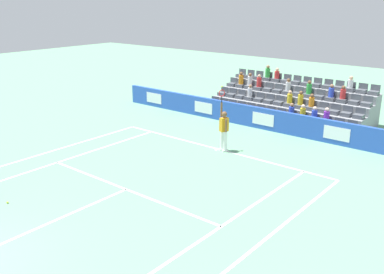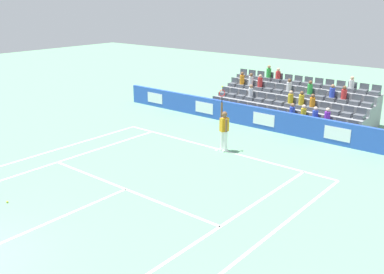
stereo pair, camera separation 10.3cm
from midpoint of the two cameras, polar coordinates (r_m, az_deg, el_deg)
name	(u,v)px [view 1 (the left image)]	position (r m, az deg, el deg)	size (l,w,h in m)	color
line_baseline	(218,149)	(19.42, 3.25, -1.58)	(10.97, 0.10, 0.01)	white
line_service	(126,189)	(15.63, -8.79, -6.76)	(8.23, 0.10, 0.01)	white
line_centre_service	(46,224)	(13.95, -18.71, -10.75)	(0.10, 6.40, 0.01)	white
line_singles_sideline_left	(48,166)	(18.47, -18.49, -3.57)	(0.10, 11.89, 0.01)	white
line_singles_sideline_right	(212,233)	(12.83, 2.40, -12.36)	(0.10, 11.89, 0.01)	white
line_doubles_sideline_left	(29,158)	(19.59, -20.67, -2.58)	(0.10, 11.89, 0.01)	white
line_doubles_sideline_right	(253,249)	(12.19, 7.72, -14.32)	(0.10, 11.89, 0.01)	white
line_centre_mark	(217,150)	(19.35, 3.08, -1.65)	(0.10, 0.20, 0.01)	white
sponsor_barrier	(264,119)	(22.45, 9.26, 2.36)	(19.12, 0.22, 1.09)	blue
tennis_player	(224,129)	(18.94, 4.02, 1.04)	(0.51, 0.43, 2.85)	white
stadium_stand	(291,105)	(24.93, 12.71, 4.04)	(8.68, 3.80, 2.60)	gray
loose_tennis_ball	(8,202)	(15.69, -23.12, -7.86)	(0.07, 0.07, 0.07)	#D1E533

